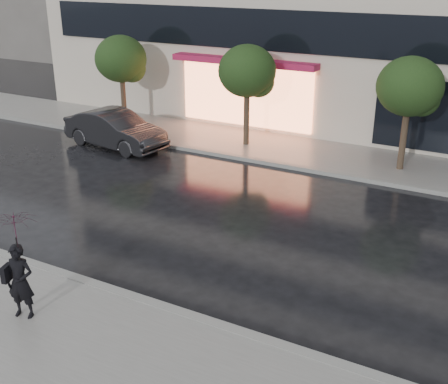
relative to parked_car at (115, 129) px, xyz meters
The scene contains 10 objects.
ground 10.62m from the parked_car, 45.02° to the right, with size 120.00×120.00×0.00m, color black.
sidewalk_near 13.11m from the parked_car, 55.12° to the right, with size 60.00×4.50×0.12m, color slate.
sidewalk_far 8.01m from the parked_car, 20.21° to the left, with size 60.00×3.50×0.12m, color slate.
curb_near 11.34m from the parked_car, 48.60° to the right, with size 60.00×0.25×0.14m, color gray.
curb_far 7.58m from the parked_car, ahead, with size 60.00×0.25×0.14m, color gray.
tree_far_west 3.66m from the parked_car, 119.78° to the left, with size 2.20×2.20×3.99m.
tree_mid_west 5.65m from the parked_car, 29.15° to the left, with size 2.20×2.20×3.99m.
tree_mid_east 11.07m from the parked_car, 13.52° to the left, with size 2.20×2.20×3.99m.
parked_car is the anchor object (origin of this frame).
pedestrian_with_umbrella 11.68m from the parked_car, 60.12° to the right, with size 1.13×1.14×2.26m.
Camera 1 is at (6.45, -9.12, 6.77)m, focal length 45.00 mm.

